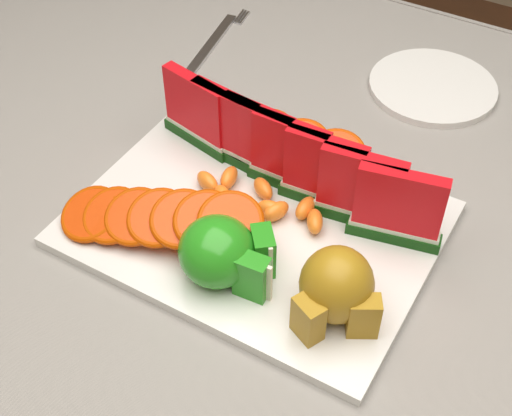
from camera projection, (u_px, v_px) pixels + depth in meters
name	position (u px, v px, depth m)	size (l,w,h in m)	color
table	(277.00, 256.00, 0.93)	(1.40, 0.90, 0.75)	#4D311E
tablecloth	(278.00, 224.00, 0.89)	(1.53, 1.03, 0.20)	gray
platter	(255.00, 224.00, 0.82)	(0.40, 0.30, 0.01)	silver
apple_cluster	(224.00, 254.00, 0.74)	(0.12, 0.10, 0.07)	#3A9216
pear_cluster	(336.00, 289.00, 0.70)	(0.09, 0.10, 0.08)	#986712
side_plate	(433.00, 87.00, 1.01)	(0.20, 0.20, 0.01)	silver
fork	(215.00, 41.00, 1.10)	(0.04, 0.19, 0.00)	silver
watermelon_row	(290.00, 157.00, 0.82)	(0.39, 0.07, 0.10)	#0F3C19
orange_fan_front	(159.00, 218.00, 0.78)	(0.25, 0.14, 0.06)	#DD4800
orange_fan_back	(284.00, 138.00, 0.89)	(0.23, 0.09, 0.04)	#DD4800
tangerine_segments	(261.00, 199.00, 0.82)	(0.18, 0.07, 0.02)	orange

